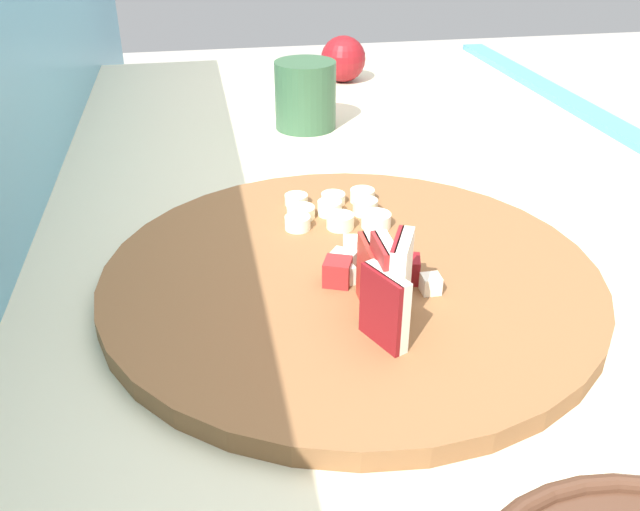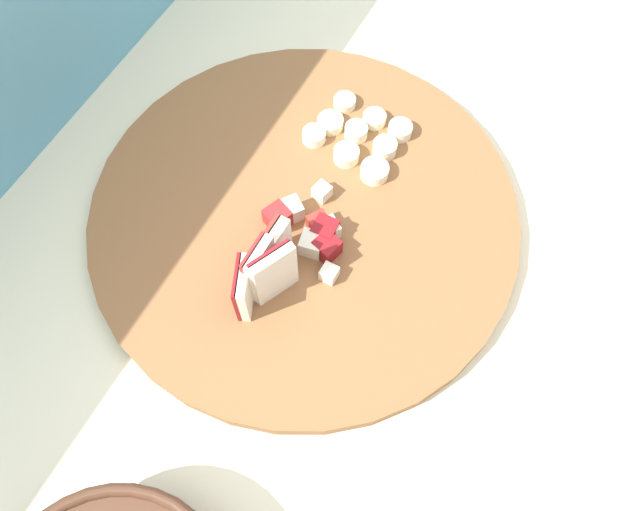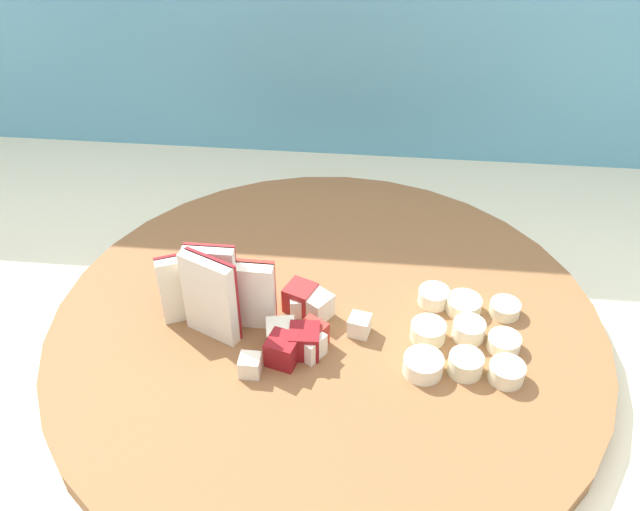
% 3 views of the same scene
% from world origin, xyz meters
% --- Properties ---
extents(ground, '(10.00, 10.00, 0.00)m').
position_xyz_m(ground, '(0.00, 0.00, 0.00)').
color(ground, '#B2ADA3').
extents(tiled_countertop, '(1.54, 0.74, 0.90)m').
position_xyz_m(tiled_countertop, '(0.00, -0.00, 0.45)').
color(tiled_countertop, beige).
rests_on(tiled_countertop, ground).
extents(tile_backsplash, '(2.40, 0.04, 1.24)m').
position_xyz_m(tile_backsplash, '(0.00, 0.39, 0.62)').
color(tile_backsplash, '#5BA3C1').
rests_on(tile_backsplash, ground).
extents(cutting_board, '(0.41, 0.41, 0.02)m').
position_xyz_m(cutting_board, '(-0.06, 0.09, 0.90)').
color(cutting_board, brown).
rests_on(cutting_board, tiled_countertop).
extents(apple_wedge_fan, '(0.09, 0.04, 0.07)m').
position_xyz_m(apple_wedge_fan, '(-0.13, 0.09, 0.94)').
color(apple_wedge_fan, maroon).
rests_on(apple_wedge_fan, cutting_board).
extents(apple_dice_pile, '(0.09, 0.09, 0.02)m').
position_xyz_m(apple_dice_pile, '(-0.07, 0.08, 0.91)').
color(apple_dice_pile, '#EFE5CC').
rests_on(apple_dice_pile, cutting_board).
extents(banana_slice_rows, '(0.09, 0.10, 0.01)m').
position_xyz_m(banana_slice_rows, '(0.04, 0.08, 0.91)').
color(banana_slice_rows, white).
rests_on(banana_slice_rows, cutting_board).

